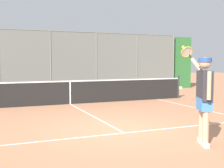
{
  "coord_description": "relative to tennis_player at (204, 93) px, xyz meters",
  "views": [
    {
      "loc": [
        2.96,
        6.75,
        1.74
      ],
      "look_at": [
        -0.45,
        -1.49,
        1.05
      ],
      "focal_mm": 47.17,
      "sensor_mm": 36.0,
      "label": 1
    }
  ],
  "objects": [
    {
      "name": "ground_plane",
      "position": [
        1.12,
        -1.88,
        -1.09
      ],
      "size": [
        60.0,
        60.0,
        0.0
      ],
      "primitive_type": "plane",
      "color": "#B27551"
    },
    {
      "name": "court_line_markings",
      "position": [
        1.12,
        -1.19,
        -1.08
      ],
      "size": [
        8.24,
        9.57,
        0.01
      ],
      "color": "white",
      "rests_on": "ground"
    },
    {
      "name": "fence_backdrop",
      "position": [
        1.12,
        -11.42,
        0.55
      ],
      "size": [
        18.4,
        1.37,
        3.38
      ],
      "color": "slate",
      "rests_on": "ground"
    },
    {
      "name": "tennis_net",
      "position": [
        1.12,
        -6.76,
        -0.59
      ],
      "size": [
        10.59,
        0.09,
        1.07
      ],
      "color": "#2D2D2D",
      "rests_on": "ground"
    },
    {
      "name": "tennis_player",
      "position": [
        0.0,
        0.0,
        0.0
      ],
      "size": [
        0.57,
        1.44,
        2.11
      ],
      "rotation": [
        0.0,
        0.0,
        -1.99
      ],
      "color": "silver",
      "rests_on": "ground"
    }
  ]
}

